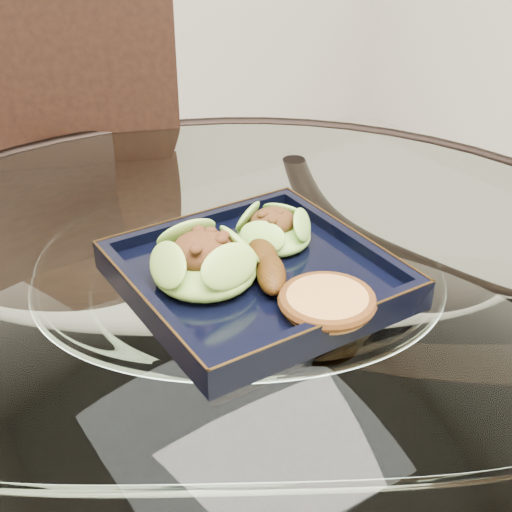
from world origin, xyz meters
TOP-DOWN VIEW (x-y plane):
  - dining_table at (-0.00, -0.00)m, footprint 1.13×1.13m
  - dining_chair at (-0.04, 0.48)m, footprint 0.57×0.57m
  - navy_plate at (0.03, 0.01)m, footprint 0.28×0.28m
  - lettuce_wrap_left at (-0.03, 0.02)m, footprint 0.15×0.15m
  - lettuce_wrap_right at (0.08, 0.05)m, footprint 0.10×0.10m
  - roasted_plantain at (0.04, 0.01)m, footprint 0.08×0.15m
  - crumb_patty at (0.05, -0.09)m, footprint 0.10×0.10m

SIDE VIEW (x-z plane):
  - dining_chair at x=-0.04m, z-range 0.06..1.06m
  - dining_table at x=0.00m, z-range 0.21..0.98m
  - navy_plate at x=0.03m, z-range 0.76..0.78m
  - crumb_patty at x=0.05m, z-range 0.78..0.80m
  - roasted_plantain at x=0.04m, z-range 0.78..0.81m
  - lettuce_wrap_right at x=0.08m, z-range 0.78..0.81m
  - lettuce_wrap_left at x=-0.03m, z-range 0.78..0.82m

